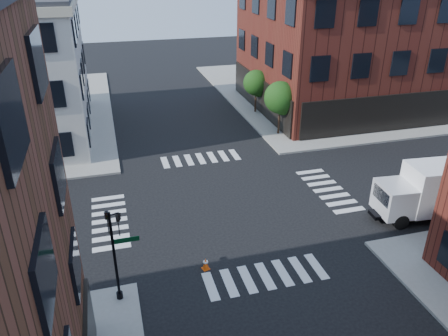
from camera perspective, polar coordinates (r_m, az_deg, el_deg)
ground at (r=27.09m, az=0.22°, el=-4.75°), size 120.00×120.00×0.00m
sidewalk_ne at (r=53.11m, az=16.33°, el=9.92°), size 30.00×30.00×0.15m
building_ne at (r=47.50m, az=19.84°, el=15.02°), size 25.00×16.00×12.00m
tree_near at (r=36.82m, az=7.45°, el=8.90°), size 2.69×2.69×4.49m
tree_far at (r=42.27m, az=4.30°, el=10.87°), size 2.43×2.43×4.07m
signal_pole at (r=19.19m, az=-14.04°, el=-9.84°), size 1.29×1.24×4.60m
box_truck at (r=28.09m, az=26.36°, el=-2.55°), size 7.38×2.80×3.27m
traffic_cone at (r=21.82m, az=-2.42°, el=-12.39°), size 0.42×0.42×0.63m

